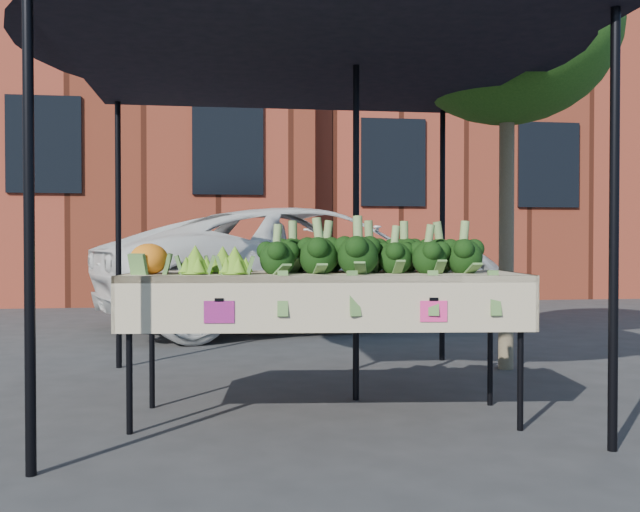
{
  "coord_description": "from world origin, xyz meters",
  "views": [
    {
      "loc": [
        -0.62,
        -4.29,
        1.09
      ],
      "look_at": [
        0.01,
        0.25,
        1.0
      ],
      "focal_mm": 40.14,
      "sensor_mm": 36.0,
      "label": 1
    }
  ],
  "objects_px": {
    "canopy": "(304,202)",
    "street_tree": "(507,154)",
    "vehicle": "(311,116)",
    "table": "(324,346)"
  },
  "relations": [
    {
      "from": "canopy",
      "to": "street_tree",
      "type": "relative_size",
      "value": 0.86
    },
    {
      "from": "vehicle",
      "to": "canopy",
      "type": "bearing_deg",
      "value": 154.27
    },
    {
      "from": "canopy",
      "to": "street_tree",
      "type": "bearing_deg",
      "value": 26.74
    },
    {
      "from": "vehicle",
      "to": "street_tree",
      "type": "relative_size",
      "value": 1.49
    },
    {
      "from": "canopy",
      "to": "vehicle",
      "type": "height_order",
      "value": "vehicle"
    },
    {
      "from": "table",
      "to": "street_tree",
      "type": "height_order",
      "value": "street_tree"
    },
    {
      "from": "table",
      "to": "canopy",
      "type": "xyz_separation_m",
      "value": [
        -0.06,
        0.57,
        0.92
      ]
    },
    {
      "from": "table",
      "to": "street_tree",
      "type": "relative_size",
      "value": 0.67
    },
    {
      "from": "table",
      "to": "street_tree",
      "type": "distance_m",
      "value": 2.72
    },
    {
      "from": "table",
      "to": "vehicle",
      "type": "height_order",
      "value": "vehicle"
    }
  ]
}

